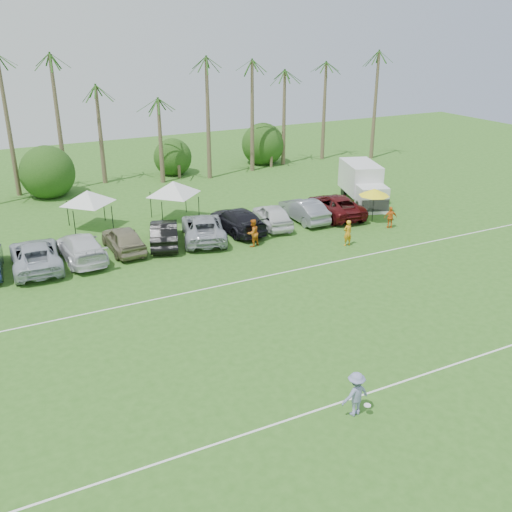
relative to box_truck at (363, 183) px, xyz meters
name	(u,v)px	position (x,y,z in m)	size (l,w,h in m)	color
ground	(375,432)	(-16.74, -23.50, -1.71)	(120.00, 120.00, 0.00)	#31631D
field_lines	(272,333)	(-16.74, -15.50, -1.70)	(80.00, 12.10, 0.01)	white
palm_tree_3	(5,74)	(-24.74, 14.50, 8.36)	(2.40, 2.40, 11.90)	brown
palm_tree_4	(62,104)	(-20.74, 14.50, 5.77)	(2.40, 2.40, 8.90)	brown
palm_tree_5	(109,91)	(-16.74, 14.50, 6.65)	(2.40, 2.40, 9.90)	brown
palm_tree_6	(153,79)	(-12.74, 14.50, 7.51)	(2.40, 2.40, 10.90)	brown
palm_tree_7	(195,67)	(-8.74, 14.50, 8.36)	(2.40, 2.40, 11.90)	brown
palm_tree_8	(245,94)	(-3.74, 14.50, 5.77)	(2.40, 2.40, 8.90)	brown
palm_tree_9	(290,82)	(1.26, 14.50, 6.65)	(2.40, 2.40, 9.90)	brown
palm_tree_10	(332,71)	(6.26, 14.50, 7.51)	(2.40, 2.40, 10.90)	brown
palm_tree_11	(365,61)	(10.26, 14.50, 8.36)	(2.40, 2.40, 11.90)	brown
bush_tree_1	(45,171)	(-22.74, 15.50, 0.09)	(4.00, 4.00, 4.00)	brown
bush_tree_2	(175,157)	(-10.74, 15.50, 0.09)	(4.00, 4.00, 4.00)	brown
bush_tree_3	(267,148)	(-0.74, 15.50, 0.09)	(4.00, 4.00, 4.00)	brown
sideline_player_a	(348,233)	(-6.73, -7.49, -0.81)	(0.65, 0.43, 1.79)	orange
sideline_player_b	(253,233)	(-12.43, -4.76, -0.77)	(0.91, 0.71, 1.87)	#CD6316
sideline_player_c	(391,217)	(-1.91, -5.98, -0.91)	(0.94, 0.39, 1.60)	orange
box_truck	(363,183)	(0.00, 0.00, 0.00)	(4.12, 6.60, 3.19)	silver
canopy_tent_left	(87,191)	(-21.35, 3.70, 1.12)	(4.08, 4.08, 3.31)	black
canopy_tent_right	(173,181)	(-15.27, 2.74, 1.30)	(4.34, 4.34, 3.52)	black
market_umbrella	(374,192)	(-2.17, -4.24, 0.57)	(2.28, 2.28, 2.54)	black
frisbee_player	(356,394)	(-16.81, -22.31, -0.80)	(1.22, 0.78, 1.82)	#7E83B3
parked_car_2	(35,255)	(-25.81, -2.11, -0.88)	(2.76, 5.98, 1.66)	#AFB6C0
parked_car_3	(81,247)	(-23.07, -2.04, -0.88)	(2.33, 5.73, 1.66)	silver
parked_car_4	(123,239)	(-20.34, -1.76, -0.88)	(1.96, 4.88, 1.66)	gray
parked_car_5	(164,233)	(-17.60, -1.86, -0.88)	(1.76, 5.04, 1.66)	black
parked_car_6	(203,228)	(-14.86, -2.02, -0.88)	(2.76, 5.98, 1.66)	#A5A8B1
parked_car_7	(237,220)	(-12.12, -1.58, -0.88)	(2.33, 5.73, 1.66)	black
parked_car_8	(272,215)	(-9.38, -1.80, -0.88)	(1.96, 4.88, 1.66)	white
parked_car_9	(304,210)	(-6.65, -1.70, -0.88)	(1.76, 5.04, 1.66)	gray
parked_car_10	(335,205)	(-3.91, -1.82, -0.88)	(2.76, 5.98, 1.66)	#500E11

